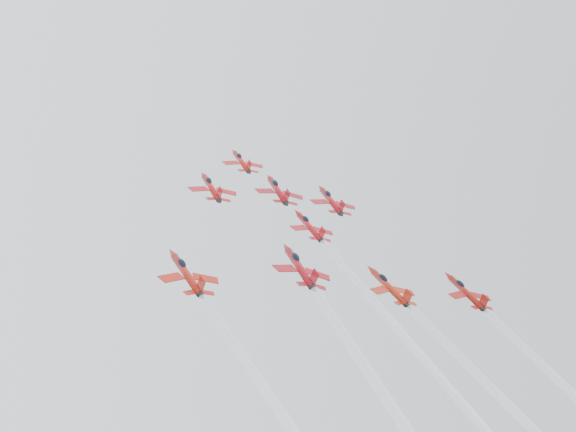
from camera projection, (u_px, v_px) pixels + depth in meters
jet_lead at (241, 161)px, 150.09m from camera, size 9.05×10.93×8.91m
jet_row2_left at (211, 187)px, 132.04m from camera, size 9.40×11.34×9.25m
jet_row2_center at (277, 190)px, 141.58m from camera, size 10.23×12.35×10.08m
jet_row2_right at (330, 200)px, 145.72m from camera, size 10.07×12.16×9.92m
jet_center at (439, 383)px, 95.35m from camera, size 8.90×75.99×62.26m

